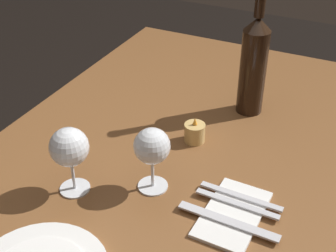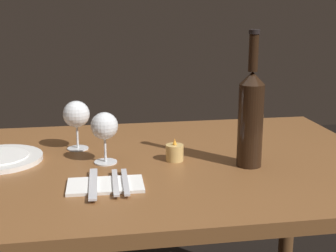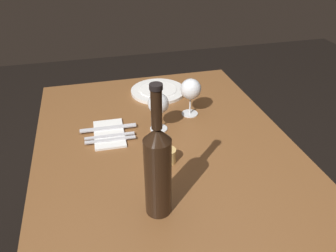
{
  "view_description": "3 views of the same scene",
  "coord_description": "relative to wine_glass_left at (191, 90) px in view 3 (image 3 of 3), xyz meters",
  "views": [
    {
      "loc": [
        0.85,
        0.37,
        1.42
      ],
      "look_at": [
        0.09,
        -0.0,
        0.85
      ],
      "focal_mm": 49.97,
      "sensor_mm": 36.0,
      "label": 1
    },
    {
      "loc": [
        0.2,
        1.32,
        1.19
      ],
      "look_at": [
        -0.02,
        0.0,
        0.84
      ],
      "focal_mm": 51.15,
      "sensor_mm": 36.0,
      "label": 2
    },
    {
      "loc": [
        -0.86,
        0.22,
        1.42
      ],
      "look_at": [
        0.08,
        -0.01,
        0.8
      ],
      "focal_mm": 35.1,
      "sensor_mm": 36.0,
      "label": 3
    }
  ],
  "objects": [
    {
      "name": "fork_inner",
      "position": [
        -0.1,
        0.33,
        -0.1
      ],
      "size": [
        0.02,
        0.18,
        0.0
      ],
      "color": "silver",
      "rests_on": "folded_napkin"
    },
    {
      "name": "table_knife",
      "position": [
        -0.04,
        0.33,
        -0.1
      ],
      "size": [
        0.03,
        0.21,
        0.0
      ],
      "color": "silver",
      "rests_on": "folded_napkin"
    },
    {
      "name": "wine_bottle",
      "position": [
        -0.48,
        0.24,
        0.03
      ],
      "size": [
        0.07,
        0.07,
        0.38
      ],
      "color": "black",
      "rests_on": "dining_table"
    },
    {
      "name": "fork_outer",
      "position": [
        -0.12,
        0.33,
        -0.1
      ],
      "size": [
        0.02,
        0.18,
        0.0
      ],
      "color": "silver",
      "rests_on": "folded_napkin"
    },
    {
      "name": "wine_glass_right",
      "position": [
        -0.08,
        0.15,
        -0.0
      ],
      "size": [
        0.08,
        0.08,
        0.15
      ],
      "color": "white",
      "rests_on": "dining_table"
    },
    {
      "name": "dinner_plate",
      "position": [
        0.22,
        0.08,
        -0.1
      ],
      "size": [
        0.25,
        0.25,
        0.02
      ],
      "color": "white",
      "rests_on": "dining_table"
    },
    {
      "name": "votive_candle",
      "position": [
        -0.28,
        0.16,
        -0.09
      ],
      "size": [
        0.05,
        0.05,
        0.07
      ],
      "color": "#DBB266",
      "rests_on": "dining_table"
    },
    {
      "name": "folded_napkin",
      "position": [
        -0.07,
        0.33,
        -0.11
      ],
      "size": [
        0.19,
        0.12,
        0.01
      ],
      "color": "white",
      "rests_on": "dining_table"
    },
    {
      "name": "dining_table",
      "position": [
        -0.24,
        0.15,
        -0.2
      ],
      "size": [
        1.3,
        0.9,
        0.74
      ],
      "color": "brown",
      "rests_on": "ground"
    },
    {
      "name": "wine_glass_left",
      "position": [
        0.0,
        0.0,
        0.0
      ],
      "size": [
        0.08,
        0.08,
        0.15
      ],
      "color": "white",
      "rests_on": "dining_table"
    }
  ]
}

